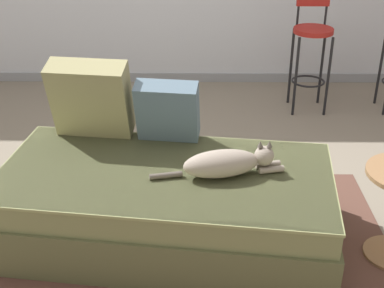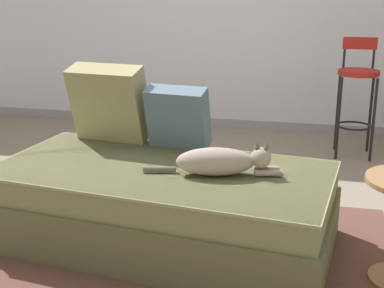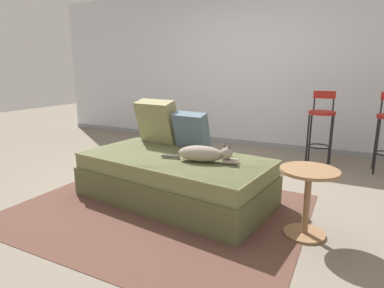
{
  "view_description": "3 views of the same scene",
  "coord_description": "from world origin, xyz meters",
  "views": [
    {
      "loc": [
        0.17,
        -2.97,
        1.95
      ],
      "look_at": [
        0.15,
        -0.3,
        0.57
      ],
      "focal_mm": 50.0,
      "sensor_mm": 36.0,
      "label": 1
    },
    {
      "loc": [
        0.78,
        -3.1,
        1.43
      ],
      "look_at": [
        0.15,
        -0.3,
        0.57
      ],
      "focal_mm": 50.0,
      "sensor_mm": 36.0,
      "label": 2
    },
    {
      "loc": [
        1.53,
        -3.04,
        1.29
      ],
      "look_at": [
        0.15,
        -0.3,
        0.57
      ],
      "focal_mm": 30.0,
      "sensor_mm": 36.0,
      "label": 3
    }
  ],
  "objects": [
    {
      "name": "couch",
      "position": [
        0.0,
        -0.4,
        0.23
      ],
      "size": [
        1.99,
        1.18,
        0.45
      ],
      "color": "brown",
      "rests_on": "ground"
    },
    {
      "name": "bar_stool_near_window",
      "position": [
        1.17,
        1.53,
        0.6
      ],
      "size": [
        0.34,
        0.34,
        1.0
      ],
      "color": "black",
      "rests_on": "ground"
    },
    {
      "name": "ground_plane",
      "position": [
        0.0,
        0.0,
        0.0
      ],
      "size": [
        16.0,
        16.0,
        0.0
      ],
      "primitive_type": "plane",
      "color": "slate",
      "rests_on": "ground"
    },
    {
      "name": "throw_pillow_corner",
      "position": [
        -0.47,
        0.04,
        0.7
      ],
      "size": [
        0.51,
        0.35,
        0.5
      ],
      "color": "#847F56",
      "rests_on": "couch"
    },
    {
      "name": "area_rug",
      "position": [
        0.0,
        -0.7,
        0.0
      ],
      "size": [
        2.59,
        2.05,
        0.01
      ],
      "primitive_type": "cube",
      "color": "brown",
      "rests_on": "ground"
    },
    {
      "name": "cat",
      "position": [
        0.34,
        -0.44,
        0.52
      ],
      "size": [
        0.74,
        0.25,
        0.19
      ],
      "color": "gray",
      "rests_on": "couch"
    },
    {
      "name": "throw_pillow_middle",
      "position": [
        0.0,
        -0.02,
        0.65
      ],
      "size": [
        0.4,
        0.27,
        0.39
      ],
      "color": "#4C6070",
      "rests_on": "couch"
    },
    {
      "name": "wall_baseboard_trim",
      "position": [
        0.0,
        2.2,
        0.04
      ],
      "size": [
        8.0,
        0.02,
        0.09
      ],
      "primitive_type": "cube",
      "color": "gray",
      "rests_on": "ground"
    }
  ]
}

